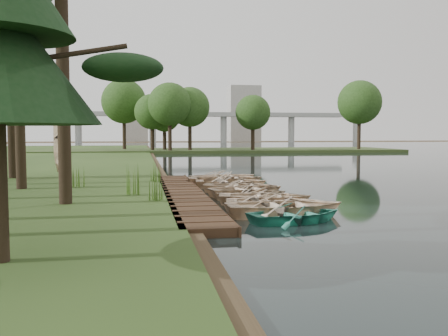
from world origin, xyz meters
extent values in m
plane|color=#3D2F1D|center=(0.00, 0.00, 0.00)|extent=(300.00, 300.00, 0.00)
cube|color=#372315|center=(-1.60, 0.00, 0.15)|extent=(1.60, 16.00, 0.30)
cube|color=#32431E|center=(8.00, 50.00, 0.23)|extent=(50.00, 14.00, 0.45)
cylinder|color=black|center=(-15.33, 50.00, 2.85)|extent=(0.50, 0.50, 4.80)
sphere|color=#284918|center=(-15.33, 50.00, 6.45)|extent=(5.60, 5.60, 5.60)
cylinder|color=black|center=(-8.67, 50.00, 2.85)|extent=(0.50, 0.50, 4.80)
sphere|color=#284918|center=(-8.67, 50.00, 6.45)|extent=(5.60, 5.60, 5.60)
cylinder|color=black|center=(-2.00, 50.00, 2.85)|extent=(0.50, 0.50, 4.80)
sphere|color=#284918|center=(-2.00, 50.00, 6.45)|extent=(5.60, 5.60, 5.60)
cylinder|color=black|center=(4.67, 50.00, 2.85)|extent=(0.50, 0.50, 4.80)
sphere|color=#284918|center=(4.67, 50.00, 6.45)|extent=(5.60, 5.60, 5.60)
cylinder|color=black|center=(11.33, 50.00, 2.85)|extent=(0.50, 0.50, 4.80)
sphere|color=#284918|center=(11.33, 50.00, 6.45)|extent=(5.60, 5.60, 5.60)
cylinder|color=black|center=(18.00, 50.00, 2.85)|extent=(0.50, 0.50, 4.80)
sphere|color=#284918|center=(18.00, 50.00, 6.45)|extent=(5.60, 5.60, 5.60)
cylinder|color=black|center=(24.67, 50.00, 2.85)|extent=(0.50, 0.50, 4.80)
sphere|color=#284918|center=(24.67, 50.00, 6.45)|extent=(5.60, 5.60, 5.60)
cube|color=#A5A5A0|center=(10.00, 120.00, 8.00)|extent=(90.00, 4.00, 1.20)
cylinder|color=#A5A5A0|center=(-20.00, 120.00, 4.00)|extent=(1.80, 1.80, 8.00)
cylinder|color=#A5A5A0|center=(0.00, 120.00, 4.00)|extent=(1.80, 1.80, 8.00)
cylinder|color=#A5A5A0|center=(20.00, 120.00, 4.00)|extent=(1.80, 1.80, 8.00)
cylinder|color=#A5A5A0|center=(40.00, 120.00, 4.00)|extent=(1.80, 1.80, 8.00)
cylinder|color=#A5A5A0|center=(60.00, 120.00, 4.00)|extent=(1.80, 1.80, 8.00)
cube|color=#A5A5A0|center=(30.00, 140.00, 9.00)|extent=(10.00, 8.00, 18.00)
cube|color=#A5A5A0|center=(-5.00, 145.00, 6.00)|extent=(8.00, 8.00, 12.00)
imported|color=teal|center=(1.25, -6.12, 0.36)|extent=(3.38, 2.73, 0.62)
imported|color=beige|center=(1.23, -5.06, 0.45)|extent=(3.92, 2.84, 0.80)
imported|color=beige|center=(1.18, -3.68, 0.39)|extent=(3.67, 2.92, 0.68)
imported|color=beige|center=(1.22, -2.39, 0.41)|extent=(3.90, 3.17, 0.71)
imported|color=beige|center=(1.04, -0.76, 0.36)|extent=(3.04, 2.20, 0.62)
imported|color=beige|center=(1.12, 0.25, 0.40)|extent=(3.86, 3.17, 0.70)
imported|color=beige|center=(1.07, 1.56, 0.39)|extent=(3.88, 3.25, 0.69)
imported|color=beige|center=(0.98, 3.35, 0.41)|extent=(3.73, 2.85, 0.72)
imported|color=beige|center=(0.94, 4.67, 0.45)|extent=(3.85, 2.76, 0.79)
imported|color=beige|center=(1.22, 5.95, 0.42)|extent=(4.28, 3.68, 0.75)
imported|color=beige|center=(0.87, 6.90, 0.37)|extent=(3.48, 2.76, 0.65)
imported|color=beige|center=(-7.48, 7.67, 0.69)|extent=(3.92, 2.89, 0.78)
cylinder|color=black|center=(-5.87, -2.75, 5.20)|extent=(0.44, 0.44, 9.80)
cylinder|color=black|center=(-8.44, 2.35, 5.03)|extent=(0.43, 0.43, 9.46)
cylinder|color=black|center=(-10.13, 8.03, 6.36)|extent=(0.48, 0.48, 12.13)
cone|color=#3F661E|center=(-2.79, -2.41, 0.76)|extent=(0.60, 0.60, 0.93)
cone|color=#3F661E|center=(-3.62, -0.46, 0.86)|extent=(0.60, 0.60, 1.13)
cone|color=#3F661E|center=(-6.06, 2.63, 0.78)|extent=(0.60, 0.60, 0.96)
cone|color=#3F661E|center=(-2.60, 4.76, 0.75)|extent=(0.60, 0.60, 0.90)
camera|label=1|loc=(-3.31, -20.32, 2.71)|focal=40.00mm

